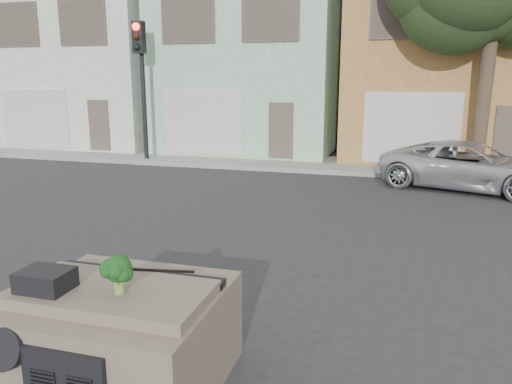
% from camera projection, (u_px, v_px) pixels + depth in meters
% --- Properties ---
extents(ground_plane, '(120.00, 120.00, 0.00)m').
position_uv_depth(ground_plane, '(223.00, 276.00, 8.04)').
color(ground_plane, '#303033').
rests_on(ground_plane, ground).
extents(sidewalk, '(40.00, 3.00, 0.15)m').
position_uv_depth(sidewalk, '(322.00, 165.00, 17.85)').
color(sidewalk, gray).
rests_on(sidewalk, ground).
extents(townhouse_white, '(7.20, 8.20, 7.55)m').
position_uv_depth(townhouse_white, '(108.00, 63.00, 23.75)').
color(townhouse_white, silver).
rests_on(townhouse_white, ground).
extents(townhouse_mint, '(7.20, 8.20, 7.55)m').
position_uv_depth(townhouse_mint, '(259.00, 62.00, 21.71)').
color(townhouse_mint, '#A5D7B3').
rests_on(townhouse_mint, ground).
extents(townhouse_tan, '(7.20, 8.20, 7.55)m').
position_uv_depth(townhouse_tan, '(442.00, 60.00, 19.68)').
color(townhouse_tan, '#B88245').
rests_on(townhouse_tan, ground).
extents(silver_pickup, '(5.30, 3.60, 1.35)m').
position_uv_depth(silver_pickup, '(468.00, 189.00, 14.23)').
color(silver_pickup, silver).
rests_on(silver_pickup, ground).
extents(traffic_signal, '(0.40, 0.40, 5.10)m').
position_uv_depth(traffic_signal, '(142.00, 93.00, 18.12)').
color(traffic_signal, black).
rests_on(traffic_signal, ground).
extents(tree_near, '(4.40, 4.00, 8.50)m').
position_uv_depth(tree_near, '(490.00, 39.00, 14.90)').
color(tree_near, '#283E1E').
rests_on(tree_near, ground).
extents(car_dashboard, '(2.00, 1.80, 1.12)m').
position_uv_depth(car_dashboard, '(122.00, 333.00, 5.10)').
color(car_dashboard, '#756556').
rests_on(car_dashboard, ground).
extents(instrument_hump, '(0.48, 0.38, 0.20)m').
position_uv_depth(instrument_hump, '(45.00, 280.00, 4.79)').
color(instrument_hump, black).
rests_on(instrument_hump, car_dashboard).
extents(wiper_arm, '(0.69, 0.15, 0.02)m').
position_uv_depth(wiper_arm, '(162.00, 270.00, 5.26)').
color(wiper_arm, black).
rests_on(wiper_arm, car_dashboard).
extents(broccoli, '(0.41, 0.41, 0.38)m').
position_uv_depth(broccoli, '(118.00, 274.00, 4.69)').
color(broccoli, '#133A13').
rests_on(broccoli, car_dashboard).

